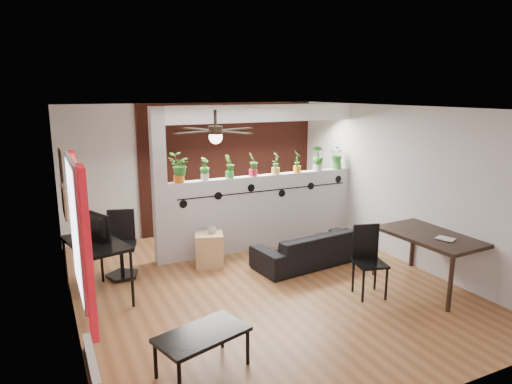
% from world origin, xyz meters
% --- Properties ---
extents(room_shell, '(6.30, 7.10, 2.90)m').
position_xyz_m(room_shell, '(0.00, 0.00, 1.30)').
color(room_shell, brown).
rests_on(room_shell, ground).
extents(partition_wall, '(3.60, 0.18, 1.35)m').
position_xyz_m(partition_wall, '(0.80, 1.50, 0.68)').
color(partition_wall, '#BCBCC1').
rests_on(partition_wall, ground).
extents(ceiling_header, '(3.60, 0.18, 0.30)m').
position_xyz_m(ceiling_header, '(0.80, 1.50, 2.45)').
color(ceiling_header, white).
rests_on(ceiling_header, room_shell).
extents(pier_column, '(0.22, 0.20, 2.60)m').
position_xyz_m(pier_column, '(-1.11, 1.50, 1.30)').
color(pier_column, '#BCBCC1').
rests_on(pier_column, ground).
extents(brick_panel, '(3.90, 0.05, 2.60)m').
position_xyz_m(brick_panel, '(0.80, 2.97, 1.30)').
color(brick_panel, '#B04533').
rests_on(brick_panel, ground).
extents(vine_decal, '(3.31, 0.01, 0.30)m').
position_xyz_m(vine_decal, '(0.80, 1.40, 1.08)').
color(vine_decal, black).
rests_on(vine_decal, partition_wall).
extents(window_assembly, '(0.09, 1.30, 1.55)m').
position_xyz_m(window_assembly, '(-2.56, -1.20, 1.51)').
color(window_assembly, white).
rests_on(window_assembly, room_shell).
extents(baseboard_heater, '(0.08, 1.00, 0.18)m').
position_xyz_m(baseboard_heater, '(-2.54, -1.20, 0.09)').
color(baseboard_heater, silver).
rests_on(baseboard_heater, ground).
extents(corkboard, '(0.03, 0.60, 0.45)m').
position_xyz_m(corkboard, '(-2.58, 0.95, 1.35)').
color(corkboard, '#916946').
rests_on(corkboard, room_shell).
extents(framed_art, '(0.03, 0.34, 0.44)m').
position_xyz_m(framed_art, '(-2.58, 0.90, 1.85)').
color(framed_art, '#8C7259').
rests_on(framed_art, room_shell).
extents(ceiling_fan, '(1.19, 1.19, 0.43)m').
position_xyz_m(ceiling_fan, '(-0.80, -0.30, 2.31)').
color(ceiling_fan, black).
rests_on(ceiling_fan, room_shell).
extents(potted_plant_0, '(0.31, 0.28, 0.49)m').
position_xyz_m(potted_plant_0, '(-0.78, 1.50, 1.61)').
color(potted_plant_0, orange).
rests_on(potted_plant_0, partition_wall).
extents(potted_plant_1, '(0.25, 0.24, 0.39)m').
position_xyz_m(potted_plant_1, '(-0.33, 1.50, 1.56)').
color(potted_plant_1, silver).
rests_on(potted_plant_1, partition_wall).
extents(potted_plant_2, '(0.22, 0.19, 0.41)m').
position_xyz_m(potted_plant_2, '(0.12, 1.50, 1.57)').
color(potted_plant_2, '#378932').
rests_on(potted_plant_2, partition_wall).
extents(potted_plant_3, '(0.27, 0.25, 0.42)m').
position_xyz_m(potted_plant_3, '(0.57, 1.50, 1.57)').
color(potted_plant_3, red).
rests_on(potted_plant_3, partition_wall).
extents(potted_plant_4, '(0.26, 0.27, 0.42)m').
position_xyz_m(potted_plant_4, '(1.03, 1.50, 1.57)').
color(potted_plant_4, gold).
rests_on(potted_plant_4, partition_wall).
extents(potted_plant_5, '(0.21, 0.24, 0.41)m').
position_xyz_m(potted_plant_5, '(1.48, 1.50, 1.57)').
color(potted_plant_5, orange).
rests_on(potted_plant_5, partition_wall).
extents(potted_plant_6, '(0.32, 0.31, 0.47)m').
position_xyz_m(potted_plant_6, '(1.93, 1.50, 1.60)').
color(potted_plant_6, silver).
rests_on(potted_plant_6, partition_wall).
extents(potted_plant_7, '(0.22, 0.26, 0.45)m').
position_xyz_m(potted_plant_7, '(2.38, 1.50, 1.59)').
color(potted_plant_7, '#368530').
rests_on(potted_plant_7, partition_wall).
extents(sofa, '(1.88, 0.92, 0.53)m').
position_xyz_m(sofa, '(1.09, 0.41, 0.27)').
color(sofa, black).
rests_on(sofa, ground).
extents(cube_shelf, '(0.55, 0.52, 0.55)m').
position_xyz_m(cube_shelf, '(-0.44, 1.05, 0.27)').
color(cube_shelf, tan).
rests_on(cube_shelf, ground).
extents(cup, '(0.17, 0.17, 0.10)m').
position_xyz_m(cup, '(-0.39, 1.05, 0.60)').
color(cup, gray).
rests_on(cup, cube_shelf).
extents(computer_desk, '(0.86, 1.26, 0.83)m').
position_xyz_m(computer_desk, '(-2.25, 0.55, 0.75)').
color(computer_desk, black).
rests_on(computer_desk, ground).
extents(monitor, '(0.35, 0.20, 0.20)m').
position_xyz_m(monitor, '(-2.25, 0.70, 0.93)').
color(monitor, black).
rests_on(monitor, computer_desk).
extents(office_chair, '(0.53, 0.54, 1.02)m').
position_xyz_m(office_chair, '(-1.81, 1.22, 0.45)').
color(office_chair, black).
rests_on(office_chair, ground).
extents(dining_table, '(0.97, 1.51, 0.80)m').
position_xyz_m(dining_table, '(2.20, -1.12, 0.72)').
color(dining_table, black).
rests_on(dining_table, ground).
extents(book, '(0.25, 0.28, 0.02)m').
position_xyz_m(book, '(2.10, -1.42, 0.81)').
color(book, gray).
rests_on(book, dining_table).
extents(folding_chair, '(0.49, 0.49, 1.00)m').
position_xyz_m(folding_chair, '(1.21, -0.92, 0.59)').
color(folding_chair, black).
rests_on(folding_chair, ground).
extents(coffee_table, '(1.03, 0.76, 0.43)m').
position_xyz_m(coffee_table, '(-1.50, -1.68, 0.39)').
color(coffee_table, black).
rests_on(coffee_table, ground).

